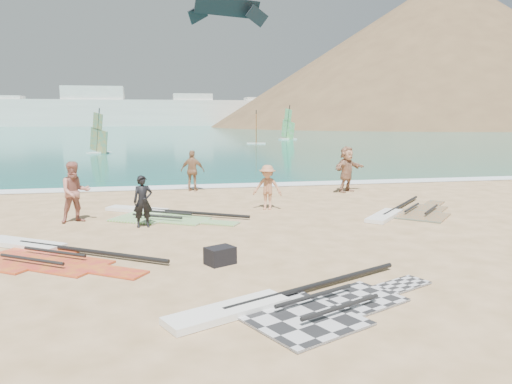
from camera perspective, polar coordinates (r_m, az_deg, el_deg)
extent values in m
plane|color=tan|center=(11.22, -2.26, -8.31)|extent=(300.00, 300.00, 0.00)
cube|color=#0D5D59|center=(142.65, -10.71, 7.27)|extent=(300.00, 240.00, 0.06)
cube|color=white|center=(23.20, -7.05, 0.52)|extent=(300.00, 1.20, 0.04)
cube|color=white|center=(161.64, -18.02, 8.58)|extent=(160.00, 8.00, 8.00)
cube|color=white|center=(166.35, -26.70, 8.25)|extent=(10.00, 7.00, 9.00)
cube|color=white|center=(161.67, -18.05, 9.29)|extent=(18.00, 7.00, 12.00)
cube|color=white|center=(161.03, -7.24, 9.29)|extent=(12.00, 7.00, 10.00)
cube|color=white|center=(164.74, 1.58, 9.17)|extent=(16.00, 7.00, 9.00)
cube|color=white|center=(170.32, 8.25, 9.40)|extent=(10.00, 7.00, 11.00)
cone|color=brown|center=(165.20, 20.51, 7.05)|extent=(143.00, 143.00, 45.00)
cube|color=#242426|center=(8.42, 4.90, -14.14)|extent=(2.29, 2.38, 0.04)
cube|color=#242426|center=(9.40, 11.85, -11.81)|extent=(1.68, 1.64, 0.04)
cube|color=#242426|center=(10.28, 16.41, -10.17)|extent=(1.24, 0.97, 0.04)
cylinder|color=black|center=(9.72, 7.04, -10.47)|extent=(3.90, 1.89, 0.10)
cylinder|color=black|center=(8.99, 6.69, -11.68)|extent=(1.62, 0.81, 0.07)
cylinder|color=black|center=(8.57, 9.72, -12.81)|extent=(1.62, 0.81, 0.07)
cube|color=white|center=(8.55, -3.22, -13.46)|extent=(2.27, 1.49, 0.12)
cube|color=#58BD27|center=(16.61, -12.56, -2.82)|extent=(2.38, 2.44, 0.04)
cube|color=#58BD27|center=(15.88, -8.04, -3.23)|extent=(1.73, 1.69, 0.04)
cube|color=#58BD27|center=(15.36, -4.07, -3.57)|extent=(1.23, 1.05, 0.04)
cylinder|color=black|center=(16.71, -7.56, -2.34)|extent=(3.69, 2.28, 0.10)
cylinder|color=black|center=(16.52, -10.08, -2.31)|extent=(1.54, 0.97, 0.07)
cylinder|color=black|center=(15.98, -11.23, -2.72)|extent=(1.54, 0.97, 0.07)
cube|color=white|center=(17.73, -13.40, -2.00)|extent=(2.21, 1.66, 0.12)
cube|color=#FA5F08|center=(17.30, 17.89, -2.58)|extent=(2.48, 2.47, 0.04)
cube|color=#FA5F08|center=(18.72, 18.95, -1.80)|extent=(1.76, 1.76, 0.04)
cube|color=#FA5F08|center=(19.88, 19.69, -1.24)|extent=(1.16, 1.19, 0.04)
cylinder|color=black|center=(18.63, 16.29, -1.47)|extent=(2.94, 3.19, 0.10)
cylinder|color=black|center=(17.97, 17.39, -1.69)|extent=(1.24, 1.34, 0.07)
cylinder|color=black|center=(17.83, 19.41, -1.87)|extent=(1.24, 1.34, 0.07)
cube|color=white|center=(16.72, 14.47, -2.68)|extent=(1.94, 2.04, 0.12)
cube|color=red|center=(12.84, -25.20, -6.87)|extent=(2.49, 2.54, 0.04)
cube|color=red|center=(11.78, -20.15, -7.93)|extent=(1.80, 1.77, 0.04)
cube|color=red|center=(11.00, -15.34, -8.88)|extent=(1.27, 1.11, 0.04)
cylinder|color=black|center=(12.55, -18.47, -6.44)|extent=(3.70, 2.54, 0.10)
cylinder|color=black|center=(12.55, -22.05, -6.35)|extent=(1.55, 1.08, 0.08)
cylinder|color=black|center=(12.10, -24.27, -7.03)|extent=(1.55, 1.08, 0.08)
cube|color=white|center=(14.00, -24.98, -5.43)|extent=(2.24, 1.79, 0.12)
cube|color=black|center=(11.24, -4.13, -7.26)|extent=(0.75, 0.67, 0.39)
imported|color=black|center=(15.10, -12.80, -1.07)|extent=(0.61, 0.44, 1.55)
imported|color=#B26C5D|center=(16.38, -19.97, -0.01)|extent=(1.12, 1.00, 1.90)
imported|color=#BB7955|center=(17.54, 1.31, 0.54)|extent=(1.17, 0.93, 1.58)
imported|color=#9C704C|center=(22.00, -7.26, 2.42)|extent=(1.13, 0.74, 1.79)
imported|color=tan|center=(21.95, 10.33, 2.59)|extent=(1.88, 1.45, 1.99)
cube|color=white|center=(45.25, -17.48, 4.29)|extent=(2.05, 1.89, 0.13)
cube|color=orange|center=(45.19, -17.54, 5.62)|extent=(1.78, 2.04, 2.36)
cube|color=orange|center=(45.14, -17.64, 7.67)|extent=(1.02, 1.17, 1.64)
cylinder|color=black|center=(45.16, -17.60, 6.76)|extent=(0.56, 0.62, 3.74)
cube|color=white|center=(58.20, 0.03, 5.59)|extent=(2.25, 1.09, 0.13)
cube|color=red|center=(58.15, 0.03, 6.63)|extent=(0.64, 2.61, 2.37)
cube|color=red|center=(58.11, 0.03, 8.23)|extent=(0.39, 1.47, 1.64)
cylinder|color=black|center=(58.12, 0.03, 7.52)|extent=(0.25, 0.75, 3.75)
cube|color=white|center=(68.67, 3.66, 6.06)|extent=(2.68, 1.60, 0.15)
cube|color=#33D322|center=(68.62, 3.67, 7.11)|extent=(1.15, 2.99, 2.82)
cube|color=#33D322|center=(68.59, 3.69, 8.73)|extent=(0.67, 1.69, 1.96)
cylinder|color=black|center=(68.60, 3.68, 8.01)|extent=(0.41, 0.87, 4.47)
cube|color=black|center=(49.26, -3.25, 20.36)|extent=(6.40, 2.71, 1.57)
cube|color=black|center=(48.02, -6.41, 19.77)|extent=(1.99, 1.29, 1.99)
cube|color=black|center=(50.35, -0.23, 19.31)|extent=(2.25, 0.96, 1.99)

